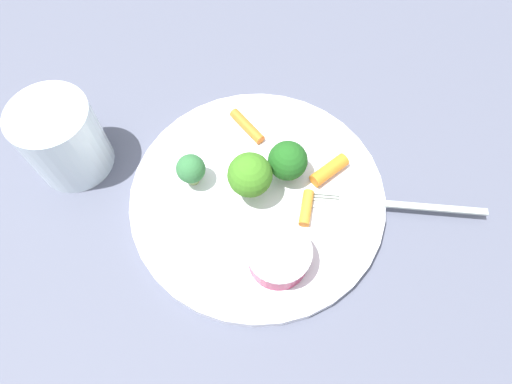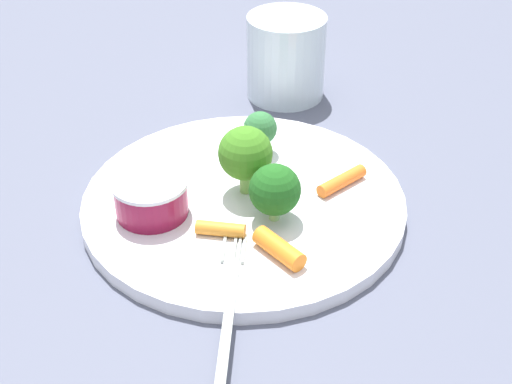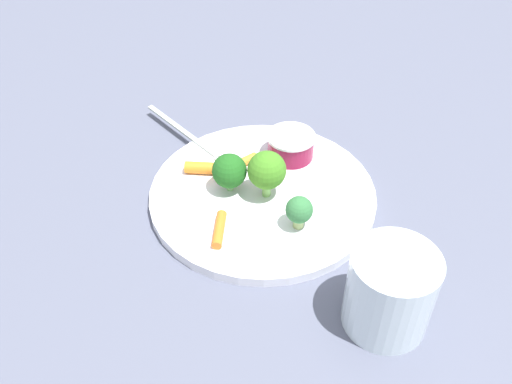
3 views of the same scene
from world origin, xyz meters
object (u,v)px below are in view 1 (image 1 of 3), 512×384
at_px(sauce_cup, 279,256).
at_px(carrot_stick_2, 306,208).
at_px(broccoli_floret_0, 249,179).
at_px(broccoli_floret_1, 288,161).
at_px(carrot_stick_1, 247,126).
at_px(fork, 395,205).
at_px(plate, 257,197).
at_px(drinking_glass, 64,137).
at_px(carrot_stick_0, 329,170).
at_px(broccoli_floret_2, 190,172).

xyz_separation_m(sauce_cup, carrot_stick_2, (0.02, 0.06, -0.01)).
xyz_separation_m(broccoli_floret_0, carrot_stick_2, (0.06, -0.00, -0.03)).
bearing_deg(carrot_stick_2, broccoli_floret_1, 127.47).
bearing_deg(broccoli_floret_1, carrot_stick_2, -52.53).
distance_m(carrot_stick_1, fork, 0.18).
height_order(plate, fork, fork).
distance_m(carrot_stick_2, drinking_glass, 0.25).
height_order(fork, drinking_glass, drinking_glass).
bearing_deg(carrot_stick_0, carrot_stick_1, 159.78).
bearing_deg(plate, carrot_stick_1, 111.31).
bearing_deg(broccoli_floret_1, broccoli_floret_2, -160.66).
bearing_deg(plate, carrot_stick_0, 31.29).
relative_size(broccoli_floret_0, fork, 0.33).
bearing_deg(plate, drinking_glass, 179.35).
bearing_deg(broccoli_floret_1, broccoli_floret_0, -133.11).
relative_size(broccoli_floret_1, carrot_stick_2, 1.28).
distance_m(broccoli_floret_2, fork, 0.21).
xyz_separation_m(broccoli_floret_2, drinking_glass, (-0.13, 0.01, 0.01)).
relative_size(sauce_cup, carrot_stick_2, 1.60).
distance_m(plate, fork, 0.14).
bearing_deg(broccoli_floret_1, sauce_cup, -83.10).
xyz_separation_m(carrot_stick_0, carrot_stick_1, (-0.10, 0.04, -0.00)).
bearing_deg(carrot_stick_1, carrot_stick_2, -45.54).
xyz_separation_m(sauce_cup, fork, (0.10, 0.08, -0.01)).
bearing_deg(broccoli_floret_1, drinking_glass, -173.16).
bearing_deg(plate, fork, 8.08).
xyz_separation_m(broccoli_floret_1, broccoli_floret_2, (-0.09, -0.03, -0.00)).
xyz_separation_m(broccoli_floret_1, carrot_stick_2, (0.03, -0.04, -0.02)).
bearing_deg(broccoli_floret_2, plate, 2.35).
relative_size(sauce_cup, broccoli_floret_2, 1.52).
relative_size(broccoli_floret_2, carrot_stick_2, 1.05).
xyz_separation_m(broccoli_floret_0, broccoli_floret_2, (-0.06, 0.00, -0.01)).
bearing_deg(broccoli_floret_0, drinking_glass, 178.14).
bearing_deg(broccoli_floret_2, broccoli_floret_1, 19.34).
height_order(sauce_cup, carrot_stick_0, sauce_cup).
relative_size(broccoli_floret_2, drinking_glass, 0.46).
relative_size(sauce_cup, broccoli_floret_1, 1.25).
bearing_deg(carrot_stick_2, sauce_cup, -105.31).
height_order(sauce_cup, drinking_glass, drinking_glass).
height_order(plate, carrot_stick_2, carrot_stick_2).
bearing_deg(carrot_stick_2, drinking_glass, 177.99).
bearing_deg(plate, broccoli_floret_1, 51.01).
bearing_deg(broccoli_floret_1, carrot_stick_1, 138.92).
xyz_separation_m(carrot_stick_0, carrot_stick_2, (-0.02, -0.05, -0.00)).
distance_m(broccoli_floret_1, drinking_glass, 0.23).
height_order(carrot_stick_2, fork, carrot_stick_2).
xyz_separation_m(plate, sauce_cup, (0.04, -0.07, 0.02)).
relative_size(plate, carrot_stick_0, 6.06).
bearing_deg(broccoli_floret_1, plate, -128.99).
height_order(sauce_cup, carrot_stick_2, sauce_cup).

